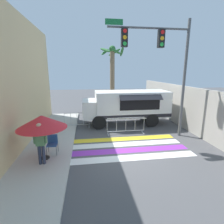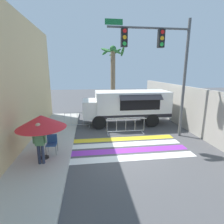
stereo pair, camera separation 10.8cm
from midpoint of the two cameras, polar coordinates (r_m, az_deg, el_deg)
name	(u,v)px [view 2 (the right image)]	position (r m, az deg, el deg)	size (l,w,h in m)	color
ground_plane	(126,153)	(8.68, 4.80, -13.09)	(60.00, 60.00, 0.00)	#4C4C4F
sidewalk_left	(21,158)	(9.00, -27.38, -13.15)	(4.40, 16.00, 0.13)	#B7B5AD
building_left_facade	(4,85)	(8.27, -31.39, 7.67)	(0.25, 16.00, 6.63)	#DBBC84
concrete_wall_right	(188,108)	(12.69, 23.66, 1.14)	(0.20, 16.00, 2.84)	#A39E93
crosswalk_painted	(123,147)	(9.20, 3.98, -11.43)	(6.40, 2.84, 0.01)	white
food_truck	(125,105)	(12.76, 4.65, 2.40)	(6.16, 2.61, 2.42)	white
traffic_signal_pole	(162,56)	(10.24, 16.27, 17.16)	(4.58, 0.29, 6.55)	#515456
patio_umbrella	(41,122)	(7.80, -21.74, -2.93)	(2.03, 2.03, 1.94)	black
folding_chair	(52,142)	(8.58, -18.73, -9.32)	(0.46, 0.46, 0.86)	#4C4C51
vendor_person	(40,141)	(7.60, -22.18, -8.71)	(0.53, 0.23, 1.74)	#2D3347
barricade_front	(126,126)	(10.90, 4.81, -4.50)	(2.36, 0.44, 1.05)	#B7BABF
barricade_side	(77,120)	(12.35, -10.99, -2.63)	(1.73, 0.44, 1.05)	#B7BABF
palm_tree	(113,70)	(16.93, 0.52, 13.47)	(2.24, 2.24, 6.11)	#7A664C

